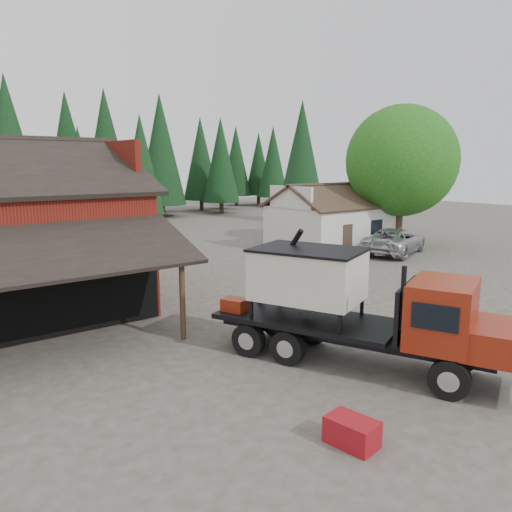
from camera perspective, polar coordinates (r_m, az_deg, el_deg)
ground at (r=19.61m, az=9.41°, el=-7.56°), size 120.00×120.00×0.00m
farmhouse at (r=37.29m, az=8.56°, el=3.71°), size 8.60×6.42×4.65m
deciduous_tree at (r=38.15m, az=16.32°, el=9.95°), size 8.00×8.00×10.20m
conifer_backdrop at (r=56.64m, az=-23.42°, el=3.58°), size 76.00×16.00×16.00m
near_pine_b at (r=46.96m, az=-12.99°, el=10.12°), size 3.96×3.96×10.40m
near_pine_c at (r=52.62m, az=5.25°, el=11.46°), size 4.84×4.84×12.40m
near_pine_d at (r=47.64m, az=-26.36°, el=11.12°), size 5.28×5.28×13.40m
feed_truck at (r=15.34m, az=11.17°, el=-5.46°), size 5.65×9.10×4.01m
silver_car at (r=34.97m, az=15.53°, el=1.67°), size 6.89×4.82×1.75m
equip_box at (r=11.70m, az=10.90°, el=-19.14°), size 0.86×1.19×0.60m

